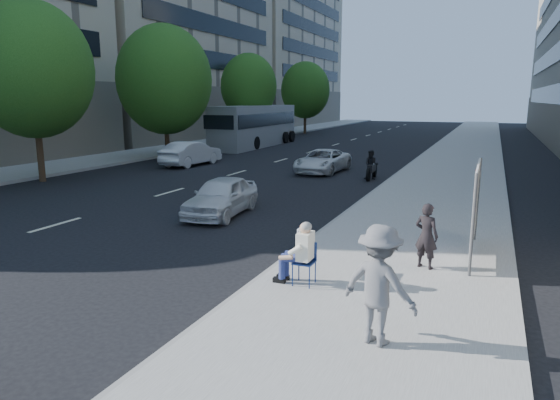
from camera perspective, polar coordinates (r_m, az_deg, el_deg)
The scene contains 17 objects.
ground at distance 11.43m, azimuth -8.97°, elevation -8.29°, with size 160.00×160.00×0.00m, color black.
near_sidewalk at distance 29.38m, azimuth 19.37°, elevation 3.48°, with size 5.00×120.00×0.15m, color gray.
far_sidewalk at distance 36.97m, azimuth -14.75°, elevation 5.27°, with size 4.50×120.00×0.15m, color gray.
far_bldg_north at distance 80.22m, azimuth -3.91°, elevation 18.74°, with size 22.00×28.00×28.00m, color #C3AD92.
tree_far_b at distance 25.93m, azimuth -26.46°, elevation 13.18°, with size 5.40×5.40×8.24m.
tree_far_c at distance 33.38m, azimuth -13.07°, elevation 13.23°, with size 6.00×6.00×8.47m.
tree_far_d at distance 43.68m, azimuth -3.59°, elevation 12.84°, with size 4.80×4.80×7.65m.
tree_far_e at distance 56.55m, azimuth 2.91°, elevation 12.43°, with size 5.40×5.40×7.89m.
seated_protester at distance 10.09m, azimuth 2.25°, elevation -5.62°, with size 0.83×1.11×1.31m.
jogger at distance 7.77m, azimuth 11.28°, elevation -9.50°, with size 1.21×0.69×1.87m, color slate.
pedestrian_woman at distance 11.45m, azimuth 16.39°, elevation -3.94°, with size 0.54×0.35×1.47m, color black.
protest_banner at distance 12.57m, azimuth 21.41°, elevation -0.50°, with size 0.08×3.06×2.20m.
white_sedan_near at distance 16.78m, azimuth -6.73°, elevation 0.43°, with size 1.52×3.78×1.29m, color silver.
white_sedan_mid at distance 29.78m, azimuth -10.13°, elevation 5.27°, with size 1.50×4.29×1.41m, color silver.
white_sedan_far at distance 26.65m, azimuth 4.90°, elevation 4.47°, with size 2.00×4.34×1.21m, color silver.
motorcycle at distance 24.57m, azimuth 10.41°, elevation 3.81°, with size 0.72×2.05×1.42m.
bus at distance 41.43m, azimuth -2.83°, elevation 8.43°, with size 2.95×12.12×3.30m.
Camera 1 is at (5.77, -9.09, 3.84)m, focal length 32.00 mm.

